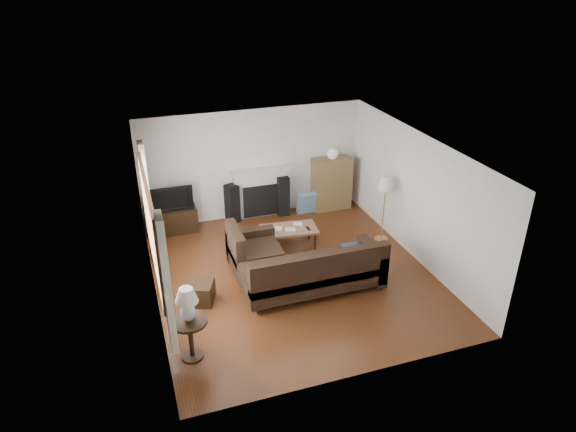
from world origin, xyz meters
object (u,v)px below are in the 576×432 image
object	(u,v)px
sectional_sofa	(313,268)
floor_lamp	(384,209)
tv_stand	(172,220)
coffee_table	(289,238)
side_table	(191,339)
bookshelf	(331,184)

from	to	relation	value
sectional_sofa	floor_lamp	world-z (taller)	floor_lamp
tv_stand	sectional_sofa	bearing A→B (deg)	-55.27
floor_lamp	coffee_table	bearing A→B (deg)	170.45
tv_stand	side_table	size ratio (longest dim) A/B	1.59
tv_stand	floor_lamp	bearing A→B (deg)	-23.26
coffee_table	floor_lamp	xyz separation A→B (m)	(1.95, -0.33, 0.50)
bookshelf	floor_lamp	world-z (taller)	floor_lamp
floor_lamp	side_table	bearing A→B (deg)	-152.08
tv_stand	bookshelf	size ratio (longest dim) A/B	0.87
coffee_table	floor_lamp	size ratio (longest dim) A/B	0.78
sectional_sofa	coffee_table	distance (m)	1.59
bookshelf	coffee_table	distance (m)	2.18
coffee_table	side_table	bearing A→B (deg)	-125.95
sectional_sofa	coffee_table	bearing A→B (deg)	86.62
tv_stand	floor_lamp	size ratio (longest dim) A/B	0.75
bookshelf	floor_lamp	bearing A→B (deg)	-77.45
side_table	tv_stand	bearing A→B (deg)	86.72
bookshelf	floor_lamp	xyz separation A→B (m)	(0.40, -1.81, 0.10)
tv_stand	coffee_table	xyz separation A→B (m)	(2.18, -1.45, -0.05)
bookshelf	coffee_table	size ratio (longest dim) A/B	1.09
tv_stand	sectional_sofa	size ratio (longest dim) A/B	0.39
coffee_table	bookshelf	bearing A→B (deg)	50.16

